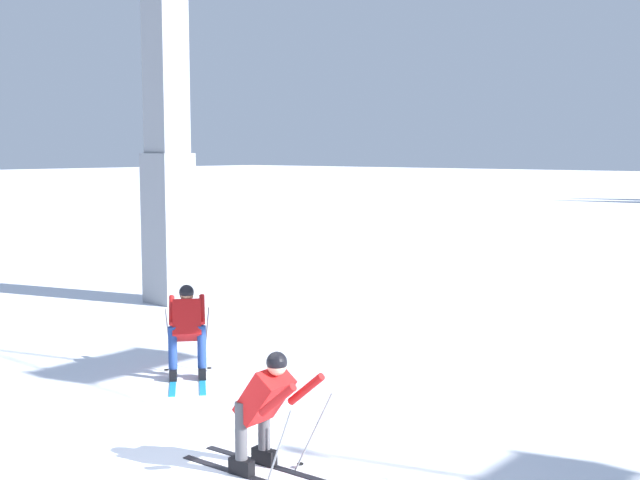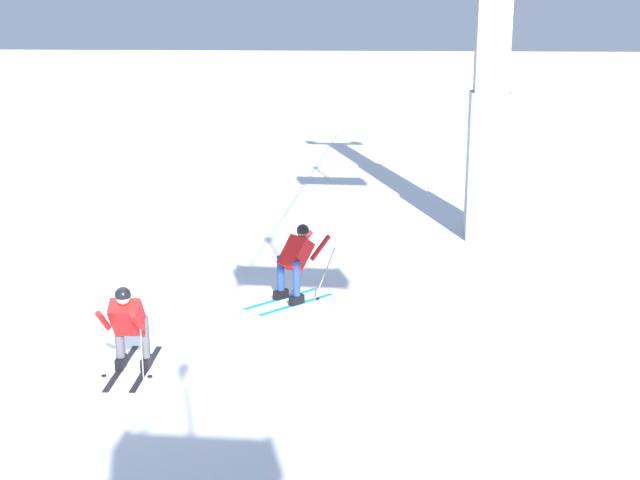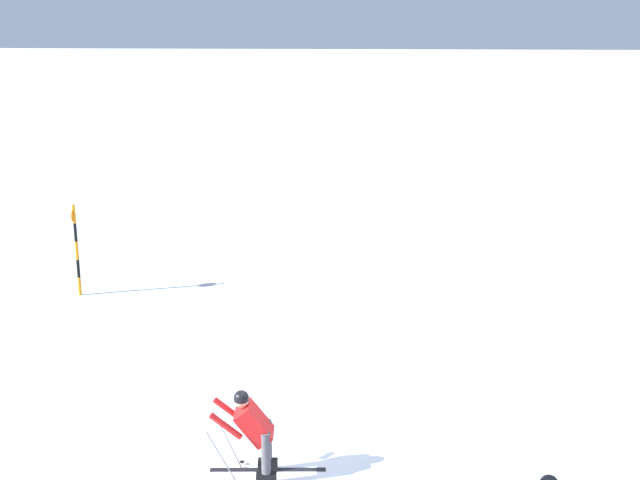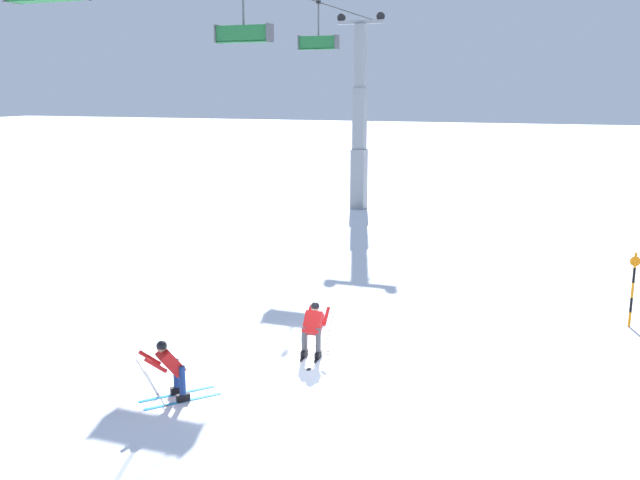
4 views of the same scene
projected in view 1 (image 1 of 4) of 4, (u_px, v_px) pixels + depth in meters
The scene contains 4 objects.
ground_plane at pixel (160, 467), 8.68m from camera, with size 260.00×260.00×0.00m, color white.
skier_carving_main at pixel (265, 404), 8.43m from camera, with size 1.68×0.73×1.45m.
lift_tower_near at pixel (166, 108), 17.67m from camera, with size 0.86×2.29×10.46m.
skier_distant_uphill at pixel (187, 326), 12.09m from camera, with size 1.65×1.54×1.49m.
Camera 1 is at (6.73, -5.25, 3.36)m, focal length 45.75 mm.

